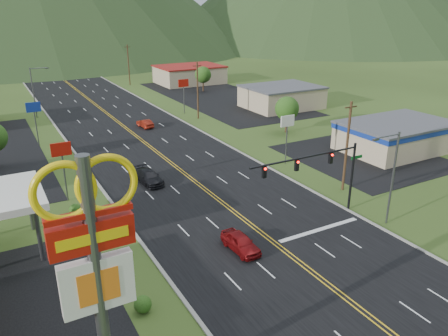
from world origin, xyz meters
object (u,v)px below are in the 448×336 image
streetlight_east (391,173)px  car_red_far (145,124)px  pylon_sign (95,258)px  car_dark_mid (149,177)px  traffic_signal (322,167)px  car_red_near (241,243)px  streetlight_west (35,89)px

streetlight_east → car_red_far: 44.77m
pylon_sign → car_dark_mid: bearing=66.8°
traffic_signal → car_red_near: (-9.68, -1.50, -4.59)m
traffic_signal → car_red_far: traffic_signal is taller
traffic_signal → car_red_far: size_ratio=3.24×
streetlight_west → car_red_near: bearing=-81.6°
traffic_signal → car_red_far: 40.21m
traffic_signal → car_red_far: (-3.50, 39.78, -4.66)m
streetlight_east → car_red_near: size_ratio=2.08×
pylon_sign → car_dark_mid: size_ratio=2.75×
pylon_sign → streetlight_west: (5.32, 68.00, -4.12)m
car_red_near → car_dark_mid: 17.96m
streetlight_east → car_dark_mid: (-15.99, 20.37, -4.44)m
streetlight_west → car_red_far: (14.66, -16.22, -4.51)m
traffic_signal → streetlight_east: (4.70, -4.00, -0.15)m
streetlight_east → car_red_far: (-8.20, 43.78, -4.51)m
streetlight_west → car_red_far: bearing=-47.9°
pylon_sign → traffic_signal: bearing=27.1°
streetlight_east → streetlight_west: bearing=110.9°
pylon_sign → traffic_signal: size_ratio=1.07×
car_red_near → traffic_signal: bearing=6.2°
streetlight_west → car_dark_mid: 40.46m
car_red_near → car_dark_mid: size_ratio=0.85×
streetlight_east → car_red_far: streetlight_east is taller
pylon_sign → car_red_near: (13.80, 10.49, -8.56)m
streetlight_east → car_dark_mid: 26.28m
streetlight_east → streetlight_west: size_ratio=1.00×
car_red_near → car_red_far: 41.75m
pylon_sign → streetlight_west: size_ratio=1.56×
streetlight_west → car_red_near: (8.48, -57.51, -4.44)m
pylon_sign → car_red_far: size_ratio=3.46×
traffic_signal → car_red_near: bearing=-171.2°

